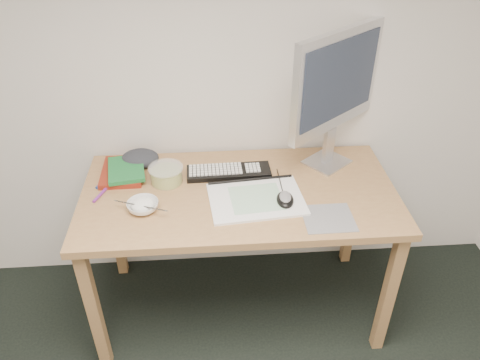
{
  "coord_description": "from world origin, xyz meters",
  "views": [
    {
      "loc": [
        0.18,
        -0.25,
        1.97
      ],
      "look_at": [
        0.3,
        1.4,
        0.83
      ],
      "focal_mm": 35.0,
      "sensor_mm": 36.0,
      "label": 1
    }
  ],
  "objects_px": {
    "rice_bowl": "(143,206)",
    "monitor": "(336,85)",
    "keyboard": "(229,172)",
    "sketchpad": "(256,199)",
    "desk": "(239,205)"
  },
  "relations": [
    {
      "from": "rice_bowl",
      "to": "monitor",
      "type": "bearing_deg",
      "value": 20.08
    },
    {
      "from": "keyboard",
      "to": "rice_bowl",
      "type": "distance_m",
      "value": 0.45
    },
    {
      "from": "sketchpad",
      "to": "keyboard",
      "type": "relative_size",
      "value": 1.03
    },
    {
      "from": "desk",
      "to": "monitor",
      "type": "bearing_deg",
      "value": 24.73
    },
    {
      "from": "desk",
      "to": "monitor",
      "type": "distance_m",
      "value": 0.69
    },
    {
      "from": "desk",
      "to": "monitor",
      "type": "height_order",
      "value": "monitor"
    },
    {
      "from": "sketchpad",
      "to": "rice_bowl",
      "type": "distance_m",
      "value": 0.48
    },
    {
      "from": "keyboard",
      "to": "monitor",
      "type": "bearing_deg",
      "value": 6.19
    },
    {
      "from": "keyboard",
      "to": "monitor",
      "type": "height_order",
      "value": "monitor"
    },
    {
      "from": "sketchpad",
      "to": "keyboard",
      "type": "height_order",
      "value": "keyboard"
    },
    {
      "from": "desk",
      "to": "rice_bowl",
      "type": "height_order",
      "value": "rice_bowl"
    },
    {
      "from": "sketchpad",
      "to": "keyboard",
      "type": "xyz_separation_m",
      "value": [
        -0.11,
        0.21,
        0.01
      ]
    },
    {
      "from": "sketchpad",
      "to": "keyboard",
      "type": "bearing_deg",
      "value": 111.0
    },
    {
      "from": "desk",
      "to": "rice_bowl",
      "type": "bearing_deg",
      "value": -165.22
    },
    {
      "from": "keyboard",
      "to": "desk",
      "type": "bearing_deg",
      "value": -75.96
    }
  ]
}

